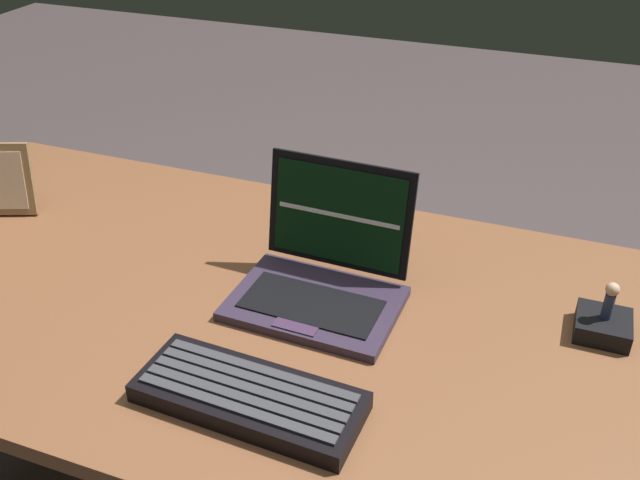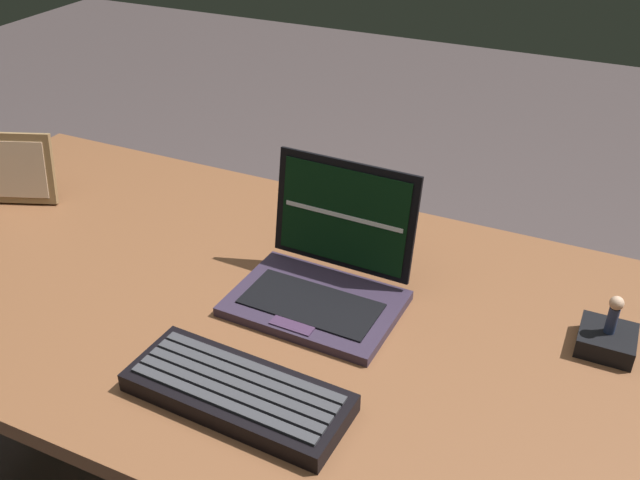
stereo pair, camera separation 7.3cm
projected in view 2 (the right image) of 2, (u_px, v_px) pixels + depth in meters
The scene contains 6 objects.
desk at pixel (284, 345), 1.23m from camera, with size 1.70×0.79×0.71m.
laptop_front at pixel (324, 276), 1.17m from camera, with size 0.28×0.23×0.22m.
external_keyboard at pixel (238, 392), 0.98m from camera, with size 0.33×0.14×0.03m.
photo_frame at pixel (21, 169), 1.45m from camera, with size 0.14×0.09×0.15m.
figurine_stand at pixel (606, 340), 1.08m from camera, with size 0.08×0.08×0.03m, color black.
figurine at pixel (614, 312), 1.05m from camera, with size 0.02×0.02×0.07m.
Camera 2 is at (0.46, -0.83, 1.43)m, focal length 39.43 mm.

